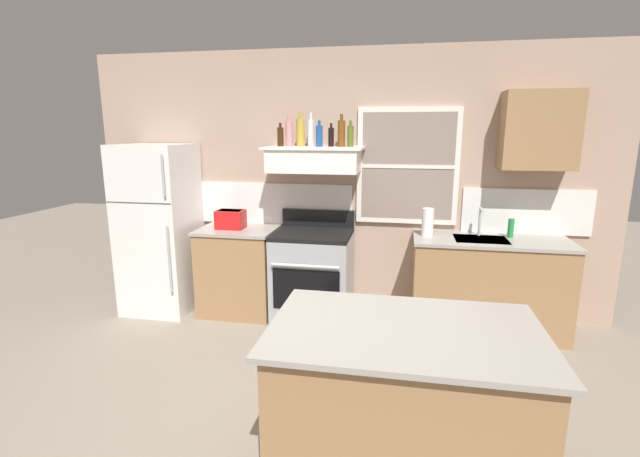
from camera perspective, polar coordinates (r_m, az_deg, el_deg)
The scene contains 21 objects.
ground_plane at distance 3.11m, azimuth -3.57°, elevation -25.33°, with size 16.00×16.00×0.00m, color gray.
back_wall at distance 4.67m, azimuth 3.34°, elevation 5.66°, with size 5.40×0.11×2.70m.
refrigerator at distance 5.02m, azimuth -19.76°, elevation -0.04°, with size 0.70×0.72×1.76m.
counter_left_of_stove at distance 4.82m, azimuth -10.23°, elevation -5.25°, with size 0.79×0.63×0.91m.
toaster at distance 4.69m, azimuth -11.33°, elevation 1.20°, with size 0.30×0.20×0.19m.
stove_range at distance 4.56m, azimuth -0.92°, elevation -5.94°, with size 0.76×0.69×1.09m.
range_hood_shelf at distance 4.43m, azimuth -0.72°, elevation 8.82°, with size 0.96×0.52×0.24m.
bottle_brown_stout at distance 4.54m, azimuth -5.07°, elevation 11.61°, with size 0.06×0.06×0.23m.
bottle_rose_pink at distance 4.49m, azimuth -3.96°, elevation 12.02°, with size 0.07×0.07×0.30m.
bottle_champagne_gold_foil at distance 4.50m, azimuth -2.50°, elevation 12.18°, with size 0.08×0.08×0.33m.
bottle_clear_tall at distance 4.48m, azimuth -1.17°, elevation 12.17°, with size 0.06×0.06×0.33m.
bottle_blue_liqueur at distance 4.41m, azimuth -0.10°, elevation 11.75°, with size 0.07×0.07×0.25m.
bottle_balsamic_dark at distance 4.45m, azimuth 1.42°, elevation 11.61°, with size 0.06×0.06×0.22m.
bottle_amber_wine at distance 4.41m, azimuth 2.75°, elevation 12.06°, with size 0.07×0.07×0.31m.
bottle_olive_oil_square at distance 4.39m, azimuth 3.91°, elevation 11.71°, with size 0.06×0.06×0.25m.
counter_right_with_sink at distance 4.59m, azimuth 20.62°, elevation -6.76°, with size 1.43×0.63×0.91m.
sink_faucet at distance 4.51m, azimuth 19.77°, elevation 1.24°, with size 0.03×0.17×0.28m.
paper_towel_roll at distance 4.37m, azimuth 13.56°, elevation 0.76°, with size 0.11×0.11×0.27m, color white.
dish_soap_bottle at distance 4.58m, azimuth 23.15°, elevation 0.05°, with size 0.06×0.06×0.18m, color #268C3F.
kitchen_island at distance 2.61m, azimuth 10.40°, elevation -21.40°, with size 1.40×0.90×0.91m.
upper_cabinet_right at distance 4.57m, azimuth 26.13°, elevation 11.16°, with size 0.64×0.32×0.70m.
Camera 1 is at (0.63, -2.38, 1.90)m, focal length 25.11 mm.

